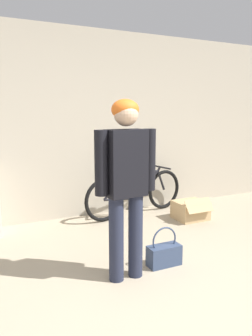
{
  "coord_description": "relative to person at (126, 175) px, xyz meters",
  "views": [
    {
      "loc": [
        -1.37,
        -1.55,
        1.48
      ],
      "look_at": [
        -0.19,
        0.94,
        1.01
      ],
      "focal_mm": 35.0,
      "sensor_mm": 36.0,
      "label": 1
    }
  ],
  "objects": [
    {
      "name": "bicycle",
      "position": [
        0.92,
        1.61,
        -0.62
      ],
      "size": [
        1.66,
        0.47,
        0.67
      ],
      "rotation": [
        0.0,
        0.0,
        0.17
      ],
      "color": "black",
      "rests_on": "ground_plane"
    },
    {
      "name": "person",
      "position": [
        0.0,
        0.0,
        0.0
      ],
      "size": [
        0.56,
        0.23,
        1.59
      ],
      "rotation": [
        0.0,
        0.0,
        0.09
      ],
      "color": "#23283D",
      "rests_on": "ground_plane"
    },
    {
      "name": "cardboard_box",
      "position": [
        1.52,
        1.1,
        -0.82
      ],
      "size": [
        0.43,
        0.44,
        0.32
      ],
      "color": "tan",
      "rests_on": "ground_plane"
    },
    {
      "name": "wall_back",
      "position": [
        0.19,
        1.92,
        0.35
      ],
      "size": [
        8.0,
        0.07,
        2.6
      ],
      "color": "#B7AD99",
      "rests_on": "ground_plane"
    },
    {
      "name": "ground_plane",
      "position": [
        0.19,
        -0.94,
        -0.95
      ],
      "size": [
        14.0,
        14.0,
        0.0
      ],
      "primitive_type": "plane",
      "color": "tan"
    },
    {
      "name": "handbag",
      "position": [
        0.44,
        0.06,
        -0.83
      ],
      "size": [
        0.33,
        0.15,
        0.39
      ],
      "color": "#334260",
      "rests_on": "ground_plane"
    }
  ]
}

